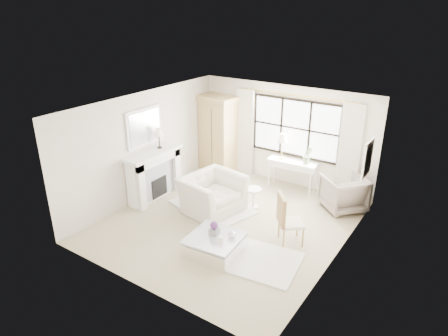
{
  "coord_description": "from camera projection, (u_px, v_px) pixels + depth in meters",
  "views": [
    {
      "loc": [
        4.37,
        -6.66,
        4.68
      ],
      "look_at": [
        -0.25,
        0.2,
        1.21
      ],
      "focal_mm": 32.0,
      "sensor_mm": 36.0,
      "label": 1
    }
  ],
  "objects": [
    {
      "name": "curtain_rod",
      "position": [
        297.0,
        96.0,
        10.08
      ],
      "size": [
        3.3,
        0.04,
        0.04
      ],
      "primitive_type": "cylinder",
      "rotation": [
        0.0,
        1.57,
        0.0
      ],
      "color": "#B4923E",
      "rests_on": "wall_back"
    },
    {
      "name": "side_table",
      "position": [
        253.0,
        195.0,
        9.67
      ],
      "size": [
        0.4,
        0.4,
        0.51
      ],
      "color": "silver",
      "rests_on": "floor"
    },
    {
      "name": "pillar_candle",
      "position": [
        221.0,
        239.0,
        7.68
      ],
      "size": [
        0.09,
        0.09,
        0.12
      ],
      "primitive_type": "cylinder",
      "color": "silver",
      "rests_on": "coffee_table"
    },
    {
      "name": "coffee_table",
      "position": [
        215.0,
        245.0,
        7.95
      ],
      "size": [
        1.09,
        1.09,
        0.38
      ],
      "rotation": [
        0.0,
        0.0,
        0.09
      ],
      "color": "white",
      "rests_on": "floor"
    },
    {
      "name": "wall_back",
      "position": [
        285.0,
        135.0,
        10.73
      ],
      "size": [
        5.0,
        0.0,
        5.0
      ],
      "primitive_type": "plane",
      "rotation": [
        1.57,
        0.0,
        0.0
      ],
      "color": "white",
      "rests_on": "ground"
    },
    {
      "name": "art_frame",
      "position": [
        368.0,
        159.0,
        8.58
      ],
      "size": [
        0.04,
        0.62,
        0.82
      ],
      "primitive_type": "cube",
      "color": "white",
      "rests_on": "wall_right"
    },
    {
      "name": "curtain_right",
      "position": [
        349.0,
        153.0,
        9.77
      ],
      "size": [
        0.55,
        0.1,
        2.47
      ],
      "primitive_type": "cube",
      "color": "beige",
      "rests_on": "ground"
    },
    {
      "name": "art_canvas",
      "position": [
        367.0,
        158.0,
        8.59
      ],
      "size": [
        0.01,
        0.52,
        0.72
      ],
      "primitive_type": "cube",
      "color": "#C0AB95",
      "rests_on": "wall_right"
    },
    {
      "name": "club_armchair",
      "position": [
        212.0,
        194.0,
        9.49
      ],
      "size": [
        1.41,
        1.54,
        0.88
      ],
      "primitive_type": "imported",
      "rotation": [
        0.0,
        0.0,
        1.39
      ],
      "color": "beige",
      "rests_on": "floor"
    },
    {
      "name": "window_frame",
      "position": [
        295.0,
        128.0,
        10.46
      ],
      "size": [
        2.5,
        0.04,
        1.5
      ],
      "primitive_type": null,
      "color": "black",
      "rests_on": "wall_back"
    },
    {
      "name": "planter_flowers",
      "position": [
        214.0,
        225.0,
        7.89
      ],
      "size": [
        0.16,
        0.16,
        0.16
      ],
      "primitive_type": "sphere",
      "color": "#542967",
      "rests_on": "planter_box"
    },
    {
      "name": "mantel_lamp",
      "position": [
        159.0,
        133.0,
        9.89
      ],
      "size": [
        0.22,
        0.22,
        0.51
      ],
      "color": "black",
      "rests_on": "fireplace"
    },
    {
      "name": "wall_front",
      "position": [
        136.0,
        221.0,
        6.53
      ],
      "size": [
        5.0,
        0.0,
        5.0
      ],
      "primitive_type": "plane",
      "rotation": [
        -1.57,
        0.0,
        0.0
      ],
      "color": "silver",
      "rests_on": "ground"
    },
    {
      "name": "window_pane",
      "position": [
        295.0,
        128.0,
        10.47
      ],
      "size": [
        2.4,
        0.02,
        1.5
      ],
      "primitive_type": "cube",
      "color": "white",
      "rests_on": "wall_back"
    },
    {
      "name": "wingback_chair",
      "position": [
        343.0,
        193.0,
        9.57
      ],
      "size": [
        1.31,
        1.31,
        0.86
      ],
      "primitive_type": "imported",
      "rotation": [
        0.0,
        0.0,
        -2.3
      ],
      "color": "gray",
      "rests_on": "floor"
    },
    {
      "name": "floor",
      "position": [
        228.0,
        222.0,
        9.15
      ],
      "size": [
        5.5,
        5.5,
        0.0
      ],
      "primitive_type": "plane",
      "color": "tan",
      "rests_on": "ground"
    },
    {
      "name": "armoire",
      "position": [
        218.0,
        133.0,
        11.53
      ],
      "size": [
        1.2,
        0.84,
        2.24
      ],
      "rotation": [
        0.0,
        0.0,
        -0.13
      ],
      "color": "tan",
      "rests_on": "floor"
    },
    {
      "name": "curtain_left",
      "position": [
        245.0,
        132.0,
        11.32
      ],
      "size": [
        0.55,
        0.1,
        2.47
      ],
      "primitive_type": "cube",
      "color": "silver",
      "rests_on": "ground"
    },
    {
      "name": "french_chair",
      "position": [
        290.0,
        229.0,
        8.27
      ],
      "size": [
        0.68,
        0.68,
        1.08
      ],
      "rotation": [
        0.0,
        0.0,
        2.26
      ],
      "color": "#A07A43",
      "rests_on": "floor"
    },
    {
      "name": "console_table",
      "position": [
        292.0,
        175.0,
        10.64
      ],
      "size": [
        1.32,
        0.5,
        0.8
      ],
      "rotation": [
        0.0,
        0.0,
        0.04
      ],
      "color": "white",
      "rests_on": "floor"
    },
    {
      "name": "planter_box",
      "position": [
        214.0,
        231.0,
        7.94
      ],
      "size": [
        0.19,
        0.19,
        0.13
      ],
      "primitive_type": "cube",
      "rotation": [
        0.0,
        0.0,
        0.14
      ],
      "color": "slate",
      "rests_on": "coffee_table"
    },
    {
      "name": "orchid_plant",
      "position": [
        307.0,
        155.0,
        10.21
      ],
      "size": [
        0.3,
        0.26,
        0.47
      ],
      "primitive_type": "imported",
      "rotation": [
        0.0,
        0.0,
        0.26
      ],
      "color": "#647D53",
      "rests_on": "console_table"
    },
    {
      "name": "coffee_vase",
      "position": [
        232.0,
        234.0,
        7.81
      ],
      "size": [
        0.18,
        0.18,
        0.17
      ],
      "primitive_type": "imported",
      "rotation": [
        0.0,
        0.0,
        0.17
      ],
      "color": "white",
      "rests_on": "coffee_table"
    },
    {
      "name": "wall_right",
      "position": [
        342.0,
        197.0,
        7.34
      ],
      "size": [
        0.0,
        5.5,
        5.5
      ],
      "primitive_type": "plane",
      "rotation": [
        1.57,
        0.0,
        -1.57
      ],
      "color": "white",
      "rests_on": "ground"
    },
    {
      "name": "wall_left",
      "position": [
        145.0,
        146.0,
        9.92
      ],
      "size": [
        0.0,
        5.5,
        5.5
      ],
      "primitive_type": "plane",
      "rotation": [
        1.57,
        0.0,
        1.57
      ],
      "color": "beige",
      "rests_on": "ground"
    },
    {
      "name": "fireplace",
      "position": [
        153.0,
        174.0,
        10.08
      ],
      "size": [
        0.58,
        1.66,
        1.26
      ],
      "color": "white",
      "rests_on": "ground"
    },
    {
      "name": "ceiling",
      "position": [
        229.0,
        106.0,
        8.11
      ],
      "size": [
        5.5,
        5.5,
        0.0
      ],
      "primitive_type": "plane",
      "rotation": [
        3.14,
        0.0,
        0.0
      ],
      "color": "white",
      "rests_on": "ground"
    },
    {
      "name": "mirror_glass",
      "position": [
        145.0,
        127.0,
        9.7
      ],
      "size": [
        0.02,
        1.0,
        0.8
      ],
      "primitive_type": "cube",
      "color": "silver",
      "rests_on": "wall_left"
    },
    {
      "name": "console_lamp",
      "position": [
        282.0,
        139.0,
        10.42
      ],
      "size": [
        0.28,
        0.28,
        0.69
      ],
      "color": "#AE8F3C",
      "rests_on": "console_table"
    },
    {
      "name": "rug_left",
      "position": [
        212.0,
        207.0,
        9.78
      ],
      "size": [
        2.2,
        1.82,
        0.03
      ],
      "primitive_type": "cube",
      "rotation": [
        0.0,
        0.0,
        -0.28
      ],
      "color": "silver",
      "rests_on": "floor"
    },
    {
      "name": "rug_right",
      "position": [
        256.0,
        260.0,
        7.79
      ],
      "size": [
        1.8,
        1.44,
        0.03
      ],
      "primitive_type": "cube",
      "rotation": [
        0.0,
        0.0,
        0.13
      ],
      "color": "white",
      "rests_on": "floor"
    },
    {
      "name": "mirror_frame",
      "position": [
        144.0,
        127.0,
        9.72
      ],
      "size": [
        0.05,
        1.15,
        0.95
      ],
      "primitive_type": "cube",
      "color": "silver",
      "rests_on": "wall_left"
    }
  ]
}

